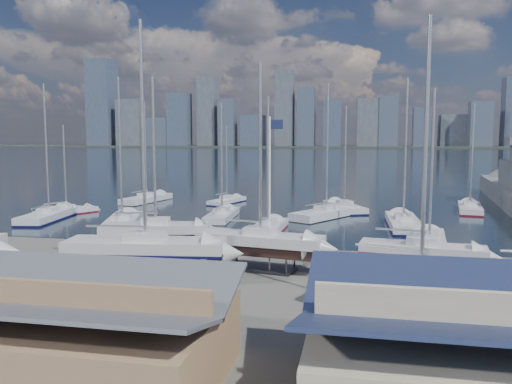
# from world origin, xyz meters

# --- Properties ---
(ground) EXTENTS (1400.00, 1400.00, 0.00)m
(ground) POSITION_xyz_m (0.00, -10.00, 0.00)
(ground) COLOR #605E59
(ground) RESTS_ON ground
(water) EXTENTS (1400.00, 600.00, 0.40)m
(water) POSITION_xyz_m (0.00, 300.00, -0.15)
(water) COLOR #172835
(water) RESTS_ON ground
(far_shore) EXTENTS (1400.00, 80.00, 2.20)m
(far_shore) POSITION_xyz_m (0.00, 560.00, 1.10)
(far_shore) COLOR #2D332D
(far_shore) RESTS_ON ground
(skyline) EXTENTS (639.14, 43.80, 107.69)m
(skyline) POSITION_xyz_m (-7.83, 553.76, 39.09)
(skyline) COLOR #475166
(skyline) RESTS_ON far_shore
(shed_grey) EXTENTS (12.60, 8.40, 4.17)m
(shed_grey) POSITION_xyz_m (0.00, -26.00, 2.15)
(shed_grey) COLOR #8C6B4C
(shed_grey) RESTS_ON ground
(shed_blue) EXTENTS (13.65, 9.45, 4.71)m
(shed_blue) POSITION_xyz_m (16.00, -26.00, 2.42)
(shed_blue) COLOR #BFB293
(shed_blue) RESTS_ON ground
(sailboat_cradle_2) EXTENTS (9.27, 4.35, 14.70)m
(sailboat_cradle_2) POSITION_xyz_m (-5.27, -4.52, 2.01)
(sailboat_cradle_2) COLOR #2D2D33
(sailboat_cradle_2) RESTS_ON ground
(sailboat_cradle_3) EXTENTS (11.05, 4.33, 17.29)m
(sailboat_cradle_3) POSITION_xyz_m (-2.79, -12.26, 2.14)
(sailboat_cradle_3) COLOR #2D2D33
(sailboat_cradle_3) RESTS_ON ground
(sailboat_cradle_4) EXTENTS (9.58, 4.07, 15.21)m
(sailboat_cradle_4) POSITION_xyz_m (4.21, -7.62, 2.04)
(sailboat_cradle_4) COLOR #2D2D33
(sailboat_cradle_4) RESTS_ON ground
(sailboat_cradle_5) EXTENTS (10.16, 6.09, 15.89)m
(sailboat_cradle_5) POSITION_xyz_m (14.52, -15.98, 2.06)
(sailboat_cradle_5) COLOR #2D2D33
(sailboat_cradle_5) RESTS_ON ground
(sailboat_cradle_6) EXTENTS (8.57, 3.56, 13.63)m
(sailboat_cradle_6) POSITION_xyz_m (15.54, -8.31, 1.95)
(sailboat_cradle_6) COLOR #2D2D33
(sailboat_cradle_6) RESTS_ON ground
(sailboat_moored_0) EXTENTS (4.74, 11.62, 16.88)m
(sailboat_moored_0) POSITION_xyz_m (-24.90, 10.05, 0.31)
(sailboat_moored_0) COLOR black
(sailboat_moored_0) RESTS_ON water
(sailboat_moored_1) EXTENTS (5.88, 8.09, 11.99)m
(sailboat_moored_1) POSITION_xyz_m (-25.32, 14.38, 0.31)
(sailboat_moored_1) COLOR black
(sailboat_moored_1) RESTS_ON water
(sailboat_moored_2) EXTENTS (4.68, 10.92, 15.96)m
(sailboat_moored_2) POSITION_xyz_m (-20.39, 28.33, 0.32)
(sailboat_moored_2) COLOR black
(sailboat_moored_2) RESTS_ON water
(sailboat_moored_3) EXTENTS (6.46, 11.80, 17.00)m
(sailboat_moored_3) POSITION_xyz_m (-13.88, 6.80, 0.31)
(sailboat_moored_3) COLOR black
(sailboat_moored_3) RESTS_ON water
(sailboat_moored_4) EXTENTS (3.33, 9.81, 14.58)m
(sailboat_moored_4) POSITION_xyz_m (-4.68, 14.49, 0.32)
(sailboat_moored_4) COLOR black
(sailboat_moored_4) RESTS_ON water
(sailboat_moored_5) EXTENTS (4.47, 8.50, 12.24)m
(sailboat_moored_5) POSITION_xyz_m (-7.84, 29.16, 0.31)
(sailboat_moored_5) COLOR black
(sailboat_moored_5) RESTS_ON water
(sailboat_moored_6) EXTENTS (3.05, 9.87, 14.63)m
(sailboat_moored_6) POSITION_xyz_m (2.28, 6.80, 0.31)
(sailboat_moored_6) COLOR black
(sailboat_moored_6) RESTS_ON water
(sailboat_moored_7) EXTENTS (8.54, 11.39, 17.15)m
(sailboat_moored_7) POSITION_xyz_m (7.65, 18.11, 0.32)
(sailboat_moored_7) COLOR black
(sailboat_moored_7) RESTS_ON water
(sailboat_moored_8) EXTENTS (6.40, 10.15, 14.74)m
(sailboat_moored_8) POSITION_xyz_m (9.70, 24.84, 0.31)
(sailboat_moored_8) COLOR black
(sailboat_moored_8) RESTS_ON water
(sailboat_moored_9) EXTENTS (3.95, 10.03, 14.74)m
(sailboat_moored_9) POSITION_xyz_m (17.68, 3.23, 0.32)
(sailboat_moored_9) COLOR black
(sailboat_moored_9) RESTS_ON water
(sailboat_moored_10) EXTENTS (3.35, 11.37, 16.92)m
(sailboat_moored_10) POSITION_xyz_m (16.30, 12.70, 0.31)
(sailboat_moored_10) COLOR black
(sailboat_moored_10) RESTS_ON water
(sailboat_moored_11) EXTENTS (4.42, 10.38, 15.03)m
(sailboat_moored_11) POSITION_xyz_m (26.21, 27.19, 0.31)
(sailboat_moored_11) COLOR black
(sailboat_moored_11) RESTS_ON water
(car_b) EXTENTS (4.42, 3.06, 1.38)m
(car_b) POSITION_xyz_m (0.48, -19.99, 0.69)
(car_b) COLOR gray
(car_b) RESTS_ON ground
(car_c) EXTENTS (3.28, 5.51, 1.44)m
(car_c) POSITION_xyz_m (-3.31, -20.03, 0.72)
(car_c) COLOR gray
(car_c) RESTS_ON ground
(car_d) EXTENTS (2.40, 4.71, 1.31)m
(car_d) POSITION_xyz_m (3.48, -21.00, 0.65)
(car_d) COLOR gray
(car_d) RESTS_ON ground
(flagpole) EXTENTS (1.00, 0.12, 11.22)m
(flagpole) POSITION_xyz_m (5.08, -8.28, 6.42)
(flagpole) COLOR white
(flagpole) RESTS_ON ground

